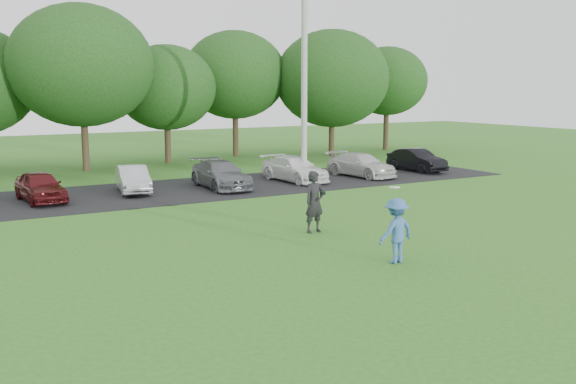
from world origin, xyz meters
The scene contains 7 objects.
ground centered at (0.00, 0.00, 0.00)m, with size 100.00×100.00×0.00m, color #336A1E.
parking_lot centered at (0.00, 13.00, 0.01)m, with size 32.00×6.50×0.03m, color black.
utility_pole centered at (5.92, 12.44, 5.12)m, with size 0.28×0.28×10.24m, color #A9AAA4.
frisbee_player centered at (0.82, -0.57, 0.83)m, with size 1.14×0.74×2.01m.
camera_bystander centered at (0.85, 3.35, 0.95)m, with size 0.74×0.54×1.89m.
parked_cars centered at (-0.67, 12.85, 0.61)m, with size 28.06×4.56×1.20m.
tree_row centered at (1.51, 22.76, 4.91)m, with size 42.39×9.85×8.64m.
Camera 1 is at (-9.33, -12.94, 4.41)m, focal length 40.00 mm.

